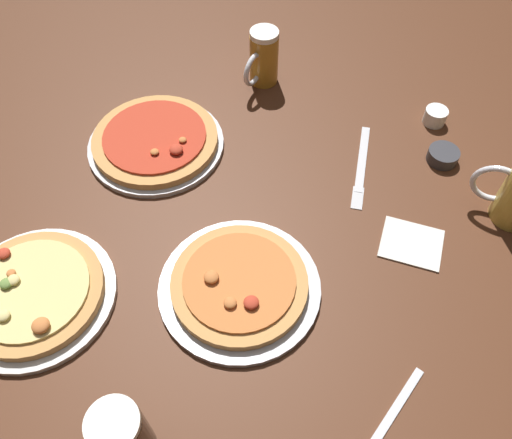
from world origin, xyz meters
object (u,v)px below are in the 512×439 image
pizza_plate_near (33,294)px  beer_mug_amber (263,58)px  pizza_plate_side (239,285)px  ramekin_sauce (435,116)px  fork_left (386,424)px  napkin_folded (412,243)px  pizza_plate_far (156,141)px  knife_right (361,166)px  ramekin_butter (443,156)px  beer_mug_pale (121,439)px

pizza_plate_near → beer_mug_amber: bearing=84.6°
beer_mug_amber → pizza_plate_side: bearing=-65.5°
ramekin_sauce → fork_left: ramekin_sauce is taller
napkin_folded → pizza_plate_side: bearing=-134.3°
pizza_plate_far → fork_left: size_ratio=1.44×
pizza_plate_far → ramekin_sauce: (0.52, 0.38, 0.00)m
pizza_plate_far → pizza_plate_side: bearing=-32.9°
ramekin_sauce → knife_right: ramekin_sauce is taller
pizza_plate_near → beer_mug_amber: 0.75m
beer_mug_amber → ramekin_butter: size_ratio=2.06×
pizza_plate_far → fork_left: 0.74m
ramekin_sauce → ramekin_butter: (0.05, -0.11, -0.00)m
pizza_plate_near → napkin_folded: bearing=38.5°
beer_mug_pale → pizza_plate_near: bearing=157.9°
knife_right → napkin_folded: bearing=-40.9°
beer_mug_amber → ramekin_butter: (0.48, -0.04, -0.05)m
ramekin_sauce → ramekin_butter: bearing=-64.2°
beer_mug_amber → pizza_plate_far: bearing=-107.6°
ramekin_sauce → fork_left: size_ratio=0.25×
pizza_plate_near → knife_right: bearing=55.9°
beer_mug_pale → napkin_folded: 0.63m
pizza_plate_side → beer_mug_amber: 0.60m
ramekin_butter → knife_right: bearing=-144.3°
pizza_plate_side → knife_right: pizza_plate_side is taller
ramekin_sauce → knife_right: (-0.09, -0.22, -0.02)m
pizza_plate_near → napkin_folded: pizza_plate_near is taller
pizza_plate_far → ramekin_butter: pizza_plate_far is taller
pizza_plate_side → napkin_folded: 0.35m
pizza_plate_far → beer_mug_amber: bearing=72.4°
pizza_plate_far → beer_mug_pale: (0.34, -0.55, 0.06)m
beer_mug_amber → napkin_folded: (0.49, -0.29, -0.06)m
beer_mug_amber → beer_mug_pale: beer_mug_pale is taller
fork_left → ramekin_sauce: bearing=101.7°
pizza_plate_side → knife_right: bearing=78.2°
ramekin_butter → fork_left: bearing=-81.2°
pizza_plate_near → pizza_plate_far: 0.42m
beer_mug_pale → ramekin_sauce: beer_mug_pale is taller
pizza_plate_side → beer_mug_pale: (-0.01, -0.32, 0.06)m
napkin_folded → fork_left: bearing=-77.5°
napkin_folded → fork_left: (0.08, -0.35, -0.00)m
pizza_plate_side → beer_mug_pale: size_ratio=2.07×
pizza_plate_near → ramekin_butter: pizza_plate_near is taller
pizza_plate_near → ramekin_butter: bearing=51.8°
fork_left → pizza_plate_far: bearing=154.4°
fork_left → knife_right: (-0.24, 0.49, -0.00)m
pizza_plate_far → napkin_folded: 0.59m
pizza_plate_near → ramekin_butter: (0.55, 0.70, -0.00)m
ramekin_sauce → napkin_folded: bearing=-79.1°
knife_right → fork_left: bearing=-63.8°
ramekin_butter → knife_right: ramekin_butter is taller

